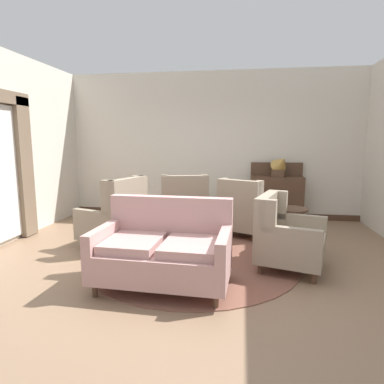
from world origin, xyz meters
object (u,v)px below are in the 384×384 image
(armchair_back_corner, at_px, (116,218))
(porcelain_vase, at_px, (195,213))
(armchair_beside_settee, at_px, (184,207))
(sideboard, at_px, (276,196))
(gramophone, at_px, (280,165))
(armchair_foreground_right, at_px, (286,237))
(coffee_table, at_px, (192,228))
(armchair_near_sideboard, at_px, (245,212))
(side_table, at_px, (291,226))
(settee, at_px, (164,251))

(armchair_back_corner, bearing_deg, porcelain_vase, 100.44)
(armchair_beside_settee, relative_size, sideboard, 0.88)
(gramophone, bearing_deg, sideboard, 118.15)
(sideboard, bearing_deg, armchair_foreground_right, -92.85)
(coffee_table, distance_m, armchair_beside_settee, 1.22)
(armchair_near_sideboard, height_order, sideboard, sideboard)
(armchair_back_corner, xyz_separation_m, gramophone, (2.68, 1.93, 0.72))
(armchair_beside_settee, relative_size, armchair_foreground_right, 1.01)
(coffee_table, height_order, sideboard, sideboard)
(armchair_back_corner, bearing_deg, side_table, 109.77)
(armchair_back_corner, height_order, gramophone, gramophone)
(armchair_foreground_right, distance_m, gramophone, 2.60)
(armchair_back_corner, relative_size, armchair_foreground_right, 1.04)
(coffee_table, bearing_deg, armchair_back_corner, 173.53)
(settee, distance_m, gramophone, 3.68)
(settee, height_order, side_table, settee)
(armchair_back_corner, bearing_deg, armchair_beside_settee, 157.14)
(armchair_beside_settee, relative_size, gramophone, 2.03)
(coffee_table, bearing_deg, side_table, 8.89)
(settee, distance_m, armchair_beside_settee, 2.33)
(coffee_table, relative_size, porcelain_vase, 2.27)
(armchair_foreground_right, distance_m, sideboard, 2.57)
(side_table, xyz_separation_m, sideboard, (-0.02, 1.94, 0.13))
(armchair_near_sideboard, bearing_deg, gramophone, -97.93)
(side_table, distance_m, sideboard, 1.94)
(porcelain_vase, relative_size, side_table, 0.59)
(armchair_near_sideboard, bearing_deg, armchair_foreground_right, 134.85)
(armchair_back_corner, xyz_separation_m, armchair_beside_settee, (0.90, 1.04, -0.01))
(side_table, relative_size, gramophone, 1.29)
(settee, bearing_deg, coffee_table, 84.82)
(gramophone, bearing_deg, settee, -116.51)
(armchair_beside_settee, bearing_deg, armchair_foreground_right, 122.43)
(armchair_near_sideboard, relative_size, gramophone, 2.16)
(gramophone, bearing_deg, armchair_near_sideboard, -123.16)
(settee, distance_m, armchair_foreground_right, 1.61)
(coffee_table, distance_m, armchair_near_sideboard, 1.28)
(settee, bearing_deg, armchair_back_corner, 132.14)
(settee, relative_size, gramophone, 2.93)
(side_table, bearing_deg, sideboard, 90.69)
(sideboard, bearing_deg, settee, -115.22)
(armchair_near_sideboard, bearing_deg, porcelain_vase, 80.31)
(porcelain_vase, distance_m, side_table, 1.43)
(armchair_foreground_right, relative_size, sideboard, 0.87)
(settee, relative_size, sideboard, 1.27)
(porcelain_vase, height_order, armchair_beside_settee, armchair_beside_settee)
(armchair_foreground_right, bearing_deg, armchair_near_sideboard, 36.18)
(porcelain_vase, bearing_deg, side_table, 10.19)
(armchair_foreground_right, bearing_deg, side_table, 3.08)
(sideboard, xyz_separation_m, gramophone, (0.05, -0.09, 0.64))
(armchair_near_sideboard, bearing_deg, armchair_back_corner, 49.17)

